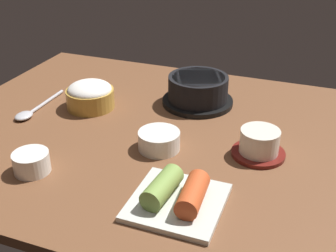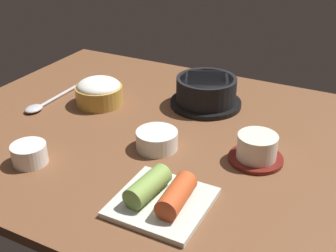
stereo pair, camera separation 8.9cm
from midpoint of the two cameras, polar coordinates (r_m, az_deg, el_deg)
name	(u,v)px [view 2 (the right image)]	position (r cm, az deg, el deg)	size (l,w,h in cm)	color
dining_table	(164,136)	(93.02, 2.20, -1.46)	(100.00, 76.00, 2.00)	brown
stone_pot	(206,92)	(103.94, 7.52, 4.46)	(17.15, 17.15, 7.07)	black
rice_bowl	(99,91)	(104.67, -6.72, 4.51)	(11.34, 11.34, 6.54)	#B78C38
tea_cup_with_saucer	(257,149)	(84.27, 14.63, -3.03)	(10.49, 10.49, 5.51)	maroon
banchan_cup_center	(157,139)	(85.84, 1.48, -1.86)	(8.39, 8.39, 3.79)	white
kimchi_plate	(162,196)	(71.01, 2.83, -9.38)	(14.95, 14.95, 4.78)	silver
side_bowl_near	(29,153)	(84.06, -15.03, -3.60)	(6.68, 6.68, 3.89)	white
spoon	(41,105)	(106.40, -14.17, 2.66)	(3.60, 17.94, 1.35)	#B7B7BC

